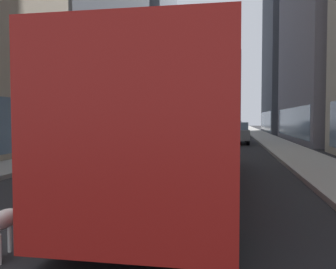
# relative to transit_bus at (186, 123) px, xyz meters

# --- Properties ---
(ground_plane) EXTENTS (120.00, 120.00, 0.00)m
(ground_plane) POSITION_rel_transit_bus_xyz_m (-1.20, 30.78, -1.78)
(ground_plane) COLOR #232326
(sidewalk_left) EXTENTS (2.40, 110.00, 0.15)m
(sidewalk_left) POSITION_rel_transit_bus_xyz_m (-6.90, 30.78, -1.70)
(sidewalk_left) COLOR gray
(sidewalk_left) RESTS_ON ground
(sidewalk_right) EXTENTS (2.40, 110.00, 0.15)m
(sidewalk_right) POSITION_rel_transit_bus_xyz_m (4.50, 30.78, -1.70)
(sidewalk_right) COLOR #ADA89E
(sidewalk_right) RESTS_ON ground
(building_right_far) EXTENTS (9.94, 14.03, 19.71)m
(building_right_far) POSITION_rel_transit_bus_xyz_m (10.70, 39.04, 8.07)
(building_right_far) COLOR #4C515B
(building_right_far) RESTS_ON ground
(transit_bus) EXTENTS (2.78, 11.53, 3.05)m
(transit_bus) POSITION_rel_transit_bus_xyz_m (0.00, 0.00, 0.00)
(transit_bus) COLOR red
(transit_bus) RESTS_ON ground
(car_white_van) EXTENTS (1.72, 4.00, 1.62)m
(car_white_van) POSITION_rel_transit_bus_xyz_m (-4.00, 43.34, -0.96)
(car_white_van) COLOR silver
(car_white_van) RESTS_ON ground
(car_silver_sedan) EXTENTS (1.88, 4.73, 1.62)m
(car_silver_sedan) POSITION_rel_transit_bus_xyz_m (1.60, 35.87, -0.95)
(car_silver_sedan) COLOR #B7BABF
(car_silver_sedan) RESTS_ON ground
(car_yellow_taxi) EXTENTS (1.90, 4.69, 1.62)m
(car_yellow_taxi) POSITION_rel_transit_bus_xyz_m (-4.00, 25.33, -0.95)
(car_yellow_taxi) COLOR yellow
(car_yellow_taxi) RESTS_ON ground
(car_black_suv) EXTENTS (1.70, 4.32, 1.62)m
(car_black_suv) POSITION_rel_transit_bus_xyz_m (-2.40, 31.76, -0.96)
(car_black_suv) COLOR black
(car_black_suv) RESTS_ON ground
(car_grey_wagon) EXTENTS (1.83, 4.39, 1.62)m
(car_grey_wagon) POSITION_rel_transit_bus_xyz_m (1.60, 17.99, -0.95)
(car_grey_wagon) COLOR slate
(car_grey_wagon) RESTS_ON ground
(box_truck) EXTENTS (2.30, 7.50, 3.05)m
(box_truck) POSITION_rel_transit_bus_xyz_m (-2.40, 11.76, -0.11)
(box_truck) COLOR #A51919
(box_truck) RESTS_ON ground
(dalmatian_dog) EXTENTS (0.22, 0.96, 0.72)m
(dalmatian_dog) POSITION_rel_transit_bus_xyz_m (-1.82, -5.09, -1.26)
(dalmatian_dog) COLOR white
(dalmatian_dog) RESTS_ON ground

